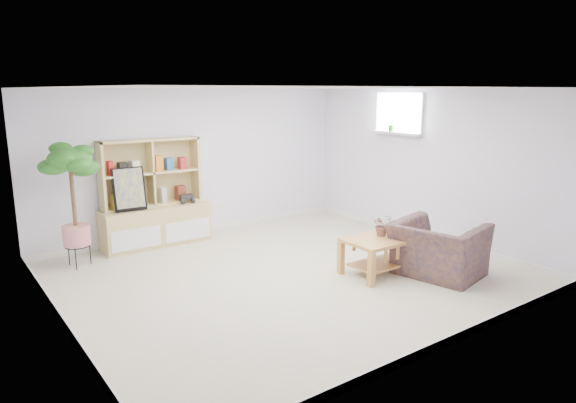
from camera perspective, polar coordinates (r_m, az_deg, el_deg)
floor at (r=6.84m, az=-0.30°, el=-8.03°), size 5.50×5.00×0.01m
ceiling at (r=6.41m, az=-0.32°, el=12.52°), size 5.50×5.00×0.01m
walls at (r=6.52m, az=-0.31°, el=1.91°), size 5.51×5.01×2.40m
baseboard at (r=6.82m, az=-0.30°, el=-7.63°), size 5.50×5.00×0.10m
window at (r=8.70m, az=12.26°, el=9.55°), size 0.10×0.98×0.68m
window_sill at (r=8.68m, az=11.90°, el=7.44°), size 0.14×1.00×0.04m
storage_unit at (r=8.13m, az=-14.64°, el=0.90°), size 1.65×0.56×1.65m
poster at (r=7.90m, az=-17.24°, el=1.30°), size 0.47×0.13×0.65m
toy_truck at (r=8.29m, az=-11.18°, el=0.39°), size 0.32×0.25×0.16m
coffee_table at (r=6.97m, az=10.92°, el=-5.74°), size 1.20×0.67×0.49m
table_plant at (r=6.90m, az=10.41°, el=-2.56°), size 0.30×0.27×0.29m
floor_tree at (r=7.44m, az=-22.70°, el=-0.47°), size 0.68×0.68×1.70m
armchair at (r=6.94m, az=16.34°, el=-4.74°), size 1.14×1.25×0.80m
sill_plant at (r=8.74m, az=11.43°, el=8.41°), size 0.16×0.15×0.24m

